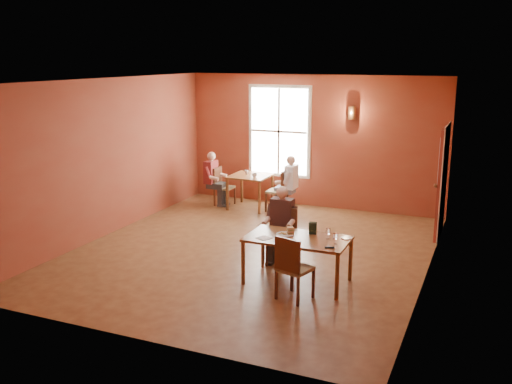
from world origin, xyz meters
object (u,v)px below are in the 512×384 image
at_px(main_table, 297,260).
at_px(chair_empty, 295,267).
at_px(chair_diner_main, 282,237).
at_px(diner_maroon, 223,180).
at_px(chair_diner_maroon, 225,186).
at_px(diner_main, 281,229).
at_px(chair_diner_white, 277,190).
at_px(diner_white, 278,184).
at_px(second_table, 250,192).

height_order(main_table, chair_empty, chair_empty).
height_order(chair_diner_main, diner_maroon, diner_maroon).
bearing_deg(chair_empty, chair_diner_maroon, 143.10).
bearing_deg(diner_main, chair_diner_white, -67.89).
distance_m(diner_white, chair_diner_maroon, 1.34).
bearing_deg(chair_diner_maroon, second_table, 90.00).
height_order(chair_diner_white, diner_white, diner_white).
bearing_deg(chair_diner_main, main_table, 127.57).
bearing_deg(main_table, diner_main, 128.88).
xyz_separation_m(chair_empty, chair_diner_white, (-1.95, 4.36, -0.01)).
bearing_deg(chair_diner_white, chair_diner_main, -157.70).
height_order(diner_main, chair_empty, diner_main).
relative_size(main_table, diner_maroon, 1.28).
distance_m(diner_main, diner_white, 3.40).
bearing_deg(diner_white, chair_diner_maroon, 90.00).
bearing_deg(diner_maroon, chair_diner_maroon, 90.00).
bearing_deg(diner_white, diner_maroon, 90.00).
distance_m(chair_diner_white, chair_diner_maroon, 1.30).
relative_size(second_table, chair_diner_maroon, 0.98).
relative_size(main_table, chair_diner_maroon, 1.74).
distance_m(main_table, diner_maroon, 4.91).
xyz_separation_m(second_table, chair_diner_white, (0.65, 0.00, 0.09)).
distance_m(diner_main, second_table, 3.71).
relative_size(main_table, chair_empty, 1.62).
distance_m(diner_main, chair_diner_white, 3.42).
bearing_deg(main_table, second_table, 122.77).
bearing_deg(main_table, chair_diner_main, 127.57).
xyz_separation_m(chair_empty, diner_white, (-1.92, 4.36, 0.13)).
bearing_deg(diner_white, second_table, 90.00).
distance_m(main_table, second_table, 4.50).
distance_m(main_table, diner_white, 4.18).
xyz_separation_m(diner_main, second_table, (-1.93, 3.16, -0.24)).
distance_m(diner_main, chair_diner_maroon, 4.09).
relative_size(chair_diner_white, diner_white, 0.77).
height_order(chair_diner_main, diner_white, diner_white).
bearing_deg(second_table, chair_diner_main, -58.29).
relative_size(chair_empty, diner_white, 0.78).
bearing_deg(chair_diner_maroon, main_table, 39.20).
height_order(chair_diner_main, chair_empty, chair_empty).
bearing_deg(diner_maroon, chair_diner_white, 90.00).
height_order(chair_empty, diner_white, diner_white).
xyz_separation_m(diner_main, diner_white, (-1.25, 3.16, -0.01)).
bearing_deg(second_table, main_table, -57.23).
distance_m(chair_diner_main, diner_main, 0.16).
distance_m(diner_main, diner_maroon, 4.10).
xyz_separation_m(chair_diner_main, diner_main, (0.00, -0.03, 0.15)).
bearing_deg(diner_maroon, chair_diner_main, 39.86).
bearing_deg(chair_diner_white, chair_empty, -155.91).
relative_size(second_table, diner_maroon, 0.72).
relative_size(second_table, diner_white, 0.71).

